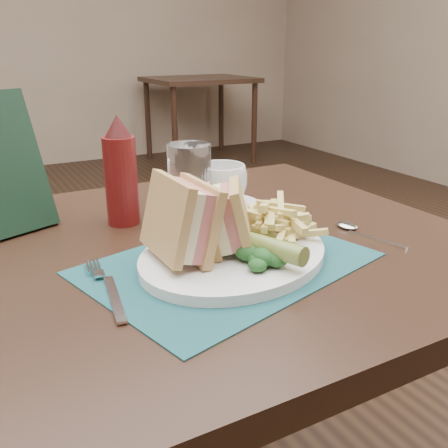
% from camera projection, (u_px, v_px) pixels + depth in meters
% --- Properties ---
extents(floor, '(7.00, 7.00, 0.00)m').
position_uv_depth(floor, '(122.00, 424.00, 1.45)').
color(floor, black).
rests_on(floor, ground).
extents(table_main, '(0.90, 0.75, 0.75)m').
position_uv_depth(table_main, '(193.00, 433.00, 0.91)').
color(table_main, black).
rests_on(table_main, ground).
extents(table_bg_right, '(0.90, 0.75, 0.75)m').
position_uv_depth(table_bg_right, '(200.00, 120.00, 4.58)').
color(table_bg_right, black).
rests_on(table_bg_right, ground).
extents(placemat, '(0.44, 0.36, 0.00)m').
position_uv_depth(placemat, '(228.00, 263.00, 0.71)').
color(placemat, '#164347').
rests_on(placemat, table_main).
extents(plate, '(0.37, 0.34, 0.01)m').
position_uv_depth(plate, '(234.00, 255.00, 0.71)').
color(plate, white).
rests_on(plate, placemat).
extents(sandwich_half_a, '(0.08, 0.12, 0.12)m').
position_uv_depth(sandwich_half_a, '(167.00, 221.00, 0.66)').
color(sandwich_half_a, tan).
rests_on(sandwich_half_a, plate).
extents(sandwich_half_b, '(0.11, 0.12, 0.10)m').
position_uv_depth(sandwich_half_b, '(211.00, 217.00, 0.70)').
color(sandwich_half_b, tan).
rests_on(sandwich_half_b, plate).
extents(kale_garnish, '(0.11, 0.08, 0.03)m').
position_uv_depth(kale_garnish, '(262.00, 255.00, 0.66)').
color(kale_garnish, '#153B18').
rests_on(kale_garnish, plate).
extents(pickle_spear, '(0.06, 0.12, 0.03)m').
position_uv_depth(pickle_spear, '(266.00, 246.00, 0.67)').
color(pickle_spear, '#576928').
rests_on(pickle_spear, plate).
extents(fries_pile, '(0.18, 0.20, 0.06)m').
position_uv_depth(fries_pile, '(274.00, 219.00, 0.74)').
color(fries_pile, '#CFBB67').
rests_on(fries_pile, plate).
extents(fork, '(0.06, 0.17, 0.01)m').
position_uv_depth(fork, '(107.00, 285.00, 0.63)').
color(fork, silver).
rests_on(fork, placemat).
extents(spoon, '(0.08, 0.15, 0.01)m').
position_uv_depth(spoon, '(366.00, 233.00, 0.81)').
color(spoon, silver).
rests_on(spoon, table_main).
extents(saucer, '(0.17, 0.17, 0.01)m').
position_uv_depth(saucer, '(221.00, 207.00, 0.94)').
color(saucer, white).
rests_on(saucer, table_main).
extents(coffee_cup, '(0.13, 0.13, 0.08)m').
position_uv_depth(coffee_cup, '(221.00, 185.00, 0.92)').
color(coffee_cup, white).
rests_on(coffee_cup, saucer).
extents(drinking_glass, '(0.09, 0.09, 0.13)m').
position_uv_depth(drinking_glass, '(190.00, 181.00, 0.88)').
color(drinking_glass, white).
rests_on(drinking_glass, table_main).
extents(ketchup_bottle, '(0.07, 0.07, 0.19)m').
position_uv_depth(ketchup_bottle, '(120.00, 171.00, 0.84)').
color(ketchup_bottle, '#570F0E').
rests_on(ketchup_bottle, table_main).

